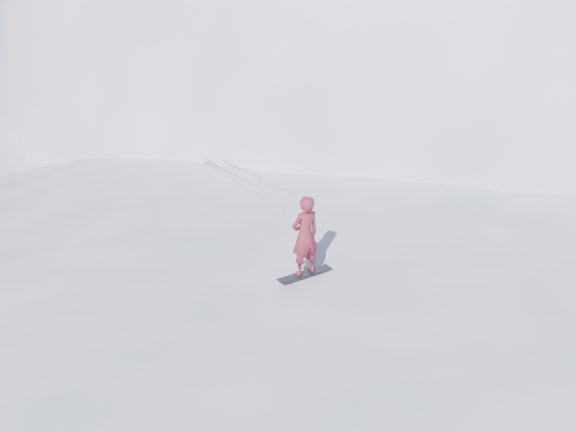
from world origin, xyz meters
The scene contains 8 objects.
ground centered at (0.00, 0.00, 0.00)m, with size 400.00×400.00×0.00m, color white.
near_ridge centered at (1.00, 3.00, 0.00)m, with size 36.00×28.00×4.80m, color white.
summit_peak centered at (22.00, 26.00, 0.00)m, with size 60.00×56.00×56.00m, color white.
peak_shoulder centered at (10.00, 20.00, 0.00)m, with size 28.00×24.00×18.00m, color white.
wind_bumps centered at (-0.56, 2.12, 0.00)m, with size 16.00×14.40×1.00m.
snowboard centered at (-1.34, -0.58, 2.41)m, with size 1.41×0.26×0.02m, color black.
snowboarder centered at (-1.34, -0.58, 3.40)m, with size 0.72×0.47×1.96m, color maroon.
board_tracks centered at (-0.37, 5.63, 2.42)m, with size 2.11×5.95×0.04m.
Camera 1 is at (-6.92, -12.66, 9.76)m, focal length 40.00 mm.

